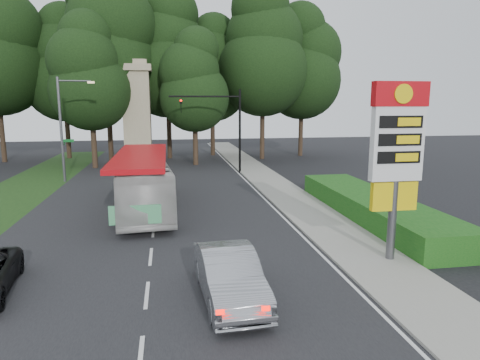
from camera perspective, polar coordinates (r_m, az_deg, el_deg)
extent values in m
plane|color=black|center=(14.04, -12.40, -15.67)|extent=(120.00, 120.00, 0.00)
cube|color=black|center=(25.38, -11.18, -3.77)|extent=(14.00, 80.00, 0.02)
cube|color=gray|center=(26.50, 7.54, -2.96)|extent=(3.00, 80.00, 0.12)
cube|color=#193814|center=(32.88, -27.70, -1.56)|extent=(5.00, 50.00, 0.02)
cube|color=#144C14|center=(23.87, 17.33, -3.48)|extent=(3.00, 14.00, 1.20)
cylinder|color=#59595E|center=(17.45, 19.61, -5.23)|extent=(0.32, 0.32, 3.20)
cube|color=yellow|center=(17.22, 19.81, -2.02)|extent=(1.80, 0.25, 1.10)
cube|color=silver|center=(16.93, 20.22, 4.61)|extent=(2.00, 0.35, 2.80)
cube|color=#B10910|center=(16.87, 20.60, 10.70)|extent=(2.10, 0.40, 0.90)
cylinder|color=yellow|center=(16.68, 20.99, 10.69)|extent=(0.70, 0.05, 0.70)
cube|color=black|center=(16.72, 20.71, 7.27)|extent=(1.70, 0.04, 0.45)
cube|color=black|center=(16.75, 20.57, 5.05)|extent=(1.70, 0.04, 0.45)
cube|color=black|center=(16.82, 20.43, 2.85)|extent=(1.70, 0.04, 0.45)
cylinder|color=black|center=(37.23, -0.02, 6.45)|extent=(0.20, 0.20, 7.20)
cylinder|color=black|center=(36.77, -4.73, 11.05)|extent=(6.00, 0.14, 0.14)
imported|color=black|center=(36.65, -7.89, 10.60)|extent=(0.18, 0.22, 1.10)
sphere|color=#FF0C05|center=(36.50, -7.88, 10.44)|extent=(0.18, 0.18, 0.18)
cylinder|color=#59595E|center=(35.60, -22.74, 6.13)|extent=(0.20, 0.20, 8.00)
cylinder|color=#59595E|center=(35.33, -21.22, 12.22)|extent=(2.40, 0.12, 0.12)
cube|color=#FFE599|center=(35.11, -19.25, 12.19)|extent=(0.50, 0.22, 0.14)
cube|color=#0C591E|center=(35.56, -21.94, 4.88)|extent=(0.85, 0.04, 0.22)
cube|color=#0C591E|center=(36.12, -22.46, 4.44)|extent=(0.04, 0.85, 0.22)
cube|color=tan|center=(42.75, -13.51, 7.88)|extent=(2.50, 2.50, 9.00)
cube|color=tan|center=(42.84, -13.79, 14.30)|extent=(3.00, 3.00, 0.60)
cube|color=tan|center=(42.88, -13.82, 14.96)|extent=(2.20, 2.20, 0.50)
cylinder|color=#2D2116|center=(50.59, -29.16, 5.66)|extent=(0.50, 0.50, 6.30)
cylinder|color=#2D2116|center=(50.90, -21.97, 5.73)|extent=(0.50, 0.50, 5.40)
sphere|color=black|center=(50.83, -22.40, 11.97)|extent=(8.40, 8.40, 8.40)
sphere|color=black|center=(51.05, -22.64, 15.32)|extent=(7.20, 7.20, 7.20)
sphere|color=black|center=(51.37, -22.84, 18.15)|extent=(5.40, 5.40, 5.40)
cylinder|color=#2D2116|center=(46.08, -16.95, 6.30)|extent=(0.50, 0.50, 6.48)
sphere|color=black|center=(46.15, -17.39, 14.57)|extent=(10.08, 10.08, 10.08)
sphere|color=black|center=(46.59, -17.64, 18.98)|extent=(8.64, 8.64, 8.64)
cylinder|color=#2D2116|center=(47.73, -9.43, 6.40)|extent=(0.50, 0.50, 5.94)
sphere|color=black|center=(47.72, -9.65, 13.73)|extent=(9.24, 9.24, 9.24)
sphere|color=black|center=(48.04, -9.77, 17.66)|extent=(7.92, 7.92, 7.92)
sphere|color=black|center=(48.49, -9.88, 20.95)|extent=(5.94, 5.94, 5.94)
cylinder|color=#2D2116|center=(50.02, -3.66, 6.28)|extent=(0.50, 0.50, 5.22)
sphere|color=black|center=(49.93, -3.73, 12.43)|extent=(8.12, 8.12, 8.12)
sphere|color=black|center=(50.13, -3.77, 15.74)|extent=(6.96, 6.96, 6.96)
sphere|color=black|center=(50.42, -3.81, 18.53)|extent=(5.22, 5.22, 5.22)
cylinder|color=#2D2116|center=(46.85, 2.98, 6.57)|extent=(0.50, 0.50, 6.12)
sphere|color=black|center=(46.87, 3.06, 14.26)|extent=(9.52, 9.52, 9.52)
sphere|color=black|center=(47.22, 3.10, 18.38)|extent=(8.16, 8.16, 8.16)
sphere|color=black|center=(47.72, 3.14, 21.82)|extent=(6.12, 6.12, 6.12)
cylinder|color=#2D2116|center=(50.10, 8.10, 6.41)|extent=(0.50, 0.50, 5.58)
sphere|color=black|center=(50.05, 8.27, 12.97)|extent=(8.68, 8.68, 8.68)
sphere|color=black|center=(50.30, 8.37, 16.50)|extent=(7.44, 7.44, 7.44)
sphere|color=black|center=(50.66, 8.45, 19.46)|extent=(5.58, 5.58, 5.58)
cylinder|color=#2D2116|center=(42.35, -18.90, 4.65)|extent=(0.50, 0.50, 4.68)
sphere|color=black|center=(42.19, -19.28, 11.16)|extent=(7.28, 7.28, 7.28)
sphere|color=black|center=(42.34, -19.50, 14.68)|extent=(6.24, 6.24, 6.24)
sphere|color=black|center=(42.59, -19.68, 17.64)|extent=(4.68, 4.68, 4.68)
cylinder|color=#2D2116|center=(42.40, -5.96, 4.91)|extent=(0.50, 0.50, 4.32)
sphere|color=black|center=(42.22, -6.07, 10.92)|extent=(6.72, 6.72, 6.72)
sphere|color=black|center=(42.31, -6.14, 14.17)|extent=(5.76, 5.76, 5.76)
sphere|color=black|center=(42.50, -6.19, 16.92)|extent=(4.32, 4.32, 4.32)
imported|color=beige|center=(25.11, -12.94, -0.25)|extent=(3.70, 11.77, 3.22)
imported|color=#9E9FA5|center=(13.62, -1.43, -12.59)|extent=(1.95, 4.93, 1.60)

